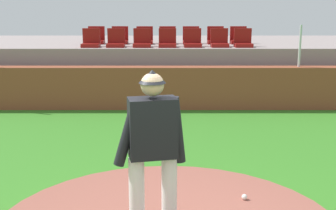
{
  "coord_description": "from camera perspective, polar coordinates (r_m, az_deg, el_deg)",
  "views": [
    {
      "loc": [
        0.01,
        -4.68,
        2.77
      ],
      "look_at": [
        0.0,
        2.38,
        1.12
      ],
      "focal_mm": 48.8,
      "sensor_mm": 36.0,
      "label": 1
    }
  ],
  "objects": [
    {
      "name": "stadium_chair_1",
      "position": [
        12.75,
        -6.47,
        7.93
      ],
      "size": [
        0.48,
        0.44,
        0.5
      ],
      "rotation": [
        0.0,
        0.0,
        3.14
      ],
      "color": "maroon",
      "rests_on": "bleacher_platform"
    },
    {
      "name": "fence_post_right",
      "position": [
        12.0,
        16.2,
        7.09
      ],
      "size": [
        0.06,
        0.06,
        1.05
      ],
      "primitive_type": "cylinder",
      "color": "silver",
      "rests_on": "brick_barrier"
    },
    {
      "name": "stadium_chair_5",
      "position": [
        12.76,
        6.49,
        7.94
      ],
      "size": [
        0.48,
        0.44,
        0.5
      ],
      "rotation": [
        0.0,
        0.0,
        3.14
      ],
      "color": "maroon",
      "rests_on": "bleacher_platform"
    },
    {
      "name": "stadium_chair_0",
      "position": [
        12.83,
        -9.55,
        7.87
      ],
      "size": [
        0.48,
        0.44,
        0.5
      ],
      "rotation": [
        0.0,
        0.0,
        3.14
      ],
      "color": "maroon",
      "rests_on": "bleacher_platform"
    },
    {
      "name": "stadium_chair_6",
      "position": [
        12.85,
        9.4,
        7.88
      ],
      "size": [
        0.48,
        0.44,
        0.5
      ],
      "rotation": [
        0.0,
        0.0,
        3.14
      ],
      "color": "maroon",
      "rests_on": "bleacher_platform"
    },
    {
      "name": "stadium_chair_3",
      "position": [
        12.65,
        -0.03,
        7.98
      ],
      "size": [
        0.48,
        0.44,
        0.5
      ],
      "rotation": [
        0.0,
        0.0,
        3.14
      ],
      "color": "maroon",
      "rests_on": "bleacher_platform"
    },
    {
      "name": "stadium_chair_12",
      "position": [
        13.66,
        6.01,
        8.29
      ],
      "size": [
        0.48,
        0.44,
        0.5
      ],
      "rotation": [
        0.0,
        0.0,
        3.14
      ],
      "color": "maroon",
      "rests_on": "bleacher_platform"
    },
    {
      "name": "stadium_chair_8",
      "position": [
        13.65,
        -5.99,
        8.29
      ],
      "size": [
        0.48,
        0.44,
        0.5
      ],
      "rotation": [
        0.0,
        0.0,
        3.14
      ],
      "color": "maroon",
      "rests_on": "bleacher_platform"
    },
    {
      "name": "stadium_chair_13",
      "position": [
        13.74,
        8.84,
        8.24
      ],
      "size": [
        0.48,
        0.44,
        0.5
      ],
      "rotation": [
        0.0,
        0.0,
        3.14
      ],
      "color": "maroon",
      "rests_on": "bleacher_platform"
    },
    {
      "name": "stadium_chair_4",
      "position": [
        12.7,
        3.13,
        7.98
      ],
      "size": [
        0.48,
        0.44,
        0.5
      ],
      "rotation": [
        0.0,
        0.0,
        3.14
      ],
      "color": "maroon",
      "rests_on": "bleacher_platform"
    },
    {
      "name": "stadium_chair_2",
      "position": [
        12.68,
        -3.21,
        7.97
      ],
      "size": [
        0.48,
        0.44,
        0.5
      ],
      "rotation": [
        0.0,
        0.0,
        3.14
      ],
      "color": "maroon",
      "rests_on": "bleacher_platform"
    },
    {
      "name": "stadium_chair_10",
      "position": [
        13.55,
        -0.02,
        8.33
      ],
      "size": [
        0.48,
        0.44,
        0.5
      ],
      "rotation": [
        0.0,
        0.0,
        3.14
      ],
      "color": "maroon",
      "rests_on": "bleacher_platform"
    },
    {
      "name": "stadium_chair_7",
      "position": [
        13.76,
        -8.92,
        8.24
      ],
      "size": [
        0.48,
        0.44,
        0.5
      ],
      "rotation": [
        0.0,
        0.0,
        3.14
      ],
      "color": "maroon",
      "rests_on": "bleacher_platform"
    },
    {
      "name": "stadium_chair_9",
      "position": [
        13.56,
        -2.89,
        8.31
      ],
      "size": [
        0.48,
        0.44,
        0.5
      ],
      "rotation": [
        0.0,
        0.0,
        3.14
      ],
      "color": "maroon",
      "rests_on": "bleacher_platform"
    },
    {
      "name": "bleacher_platform",
      "position": [
        14.46,
        0.02,
        5.08
      ],
      "size": [
        15.16,
        4.44,
        1.47
      ],
      "primitive_type": "cube",
      "color": "gray",
      "rests_on": "ground_plane"
    },
    {
      "name": "pitcher",
      "position": [
        4.87,
        -1.88,
        -4.6
      ],
      "size": [
        0.79,
        0.37,
        1.84
      ],
      "rotation": [
        0.0,
        0.0,
        0.21
      ],
      "color": "silver",
      "rests_on": "pitchers_mound"
    },
    {
      "name": "stadium_chair_11",
      "position": [
        13.58,
        2.94,
        8.32
      ],
      "size": [
        0.48,
        0.44,
        0.5
      ],
      "rotation": [
        0.0,
        0.0,
        3.14
      ],
      "color": "maroon",
      "rests_on": "bleacher_platform"
    },
    {
      "name": "brick_barrier",
      "position": [
        11.69,
        0.02,
        2.17
      ],
      "size": [
        17.26,
        0.4,
        1.08
      ],
      "primitive_type": "cube",
      "color": "brown",
      "rests_on": "ground_plane"
    },
    {
      "name": "baseball",
      "position": [
        6.13,
        9.57,
        -11.26
      ],
      "size": [
        0.07,
        0.07,
        0.07
      ],
      "primitive_type": "sphere",
      "color": "white",
      "rests_on": "pitchers_mound"
    }
  ]
}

